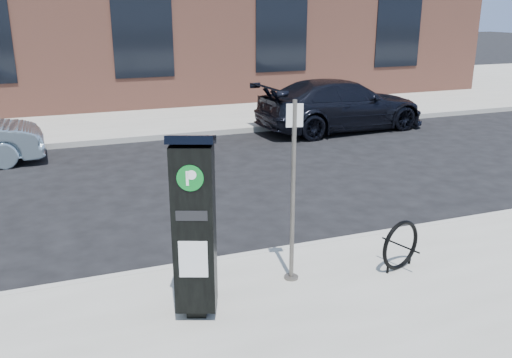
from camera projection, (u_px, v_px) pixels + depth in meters
name	position (u px, v px, depth m)	size (l,w,h in m)	color
ground	(288.00, 256.00, 8.05)	(120.00, 120.00, 0.00)	black
sidewalk_far	(138.00, 103.00, 20.51)	(60.00, 12.00, 0.15)	gray
curb_near	(288.00, 252.00, 8.01)	(60.00, 0.12, 0.16)	#9E9B93
curb_far	(172.00, 136.00, 15.18)	(60.00, 0.12, 0.16)	#9E9B93
parking_kiosk	(194.00, 225.00, 5.93)	(0.62, 0.58, 2.15)	black
sign_pole	(293.00, 194.00, 6.72)	(0.21, 0.19, 2.34)	#4B4842
bike_rack	(400.00, 245.00, 7.24)	(0.68, 0.25, 0.70)	black
car_dark	(341.00, 105.00, 16.10)	(2.11, 5.20, 1.51)	black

